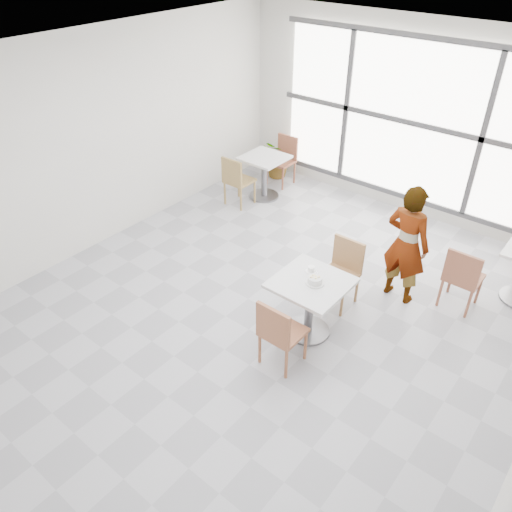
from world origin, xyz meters
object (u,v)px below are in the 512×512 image
Objects in this scene: person at (406,245)px; main_table at (310,297)px; oatmeal_bowl at (315,280)px; bg_chair_left_far at (284,157)px; bg_chair_left_near at (236,178)px; bg_chair_right_near at (462,276)px; plant_left at (279,159)px; chair_far at (343,268)px; bg_table_left at (264,171)px; chair_near at (279,331)px; coffee_cup at (311,269)px.

main_table is at bearing 73.34° from person.
oatmeal_bowl is 0.24× the size of bg_chair_left_far.
bg_chair_left_near is 1.00× the size of bg_chair_right_near.
bg_chair_right_near reaches higher than plant_left.
chair_far is at bearing 158.09° from bg_chair_left_near.
bg_chair_left_far and bg_chair_right_near have the same top height.
main_table is at bearing -43.06° from bg_table_left.
bg_chair_left_far is at bearing -93.81° from bg_chair_left_near.
bg_table_left is at bearing 136.94° from main_table.
chair_far is 0.55× the size of person.
plant_left is at bearing -53.16° from chair_near.
chair_near is (0.04, -0.65, -0.02)m from main_table.
chair_near is at bearing 137.93° from bg_chair_left_near.
main_table is 0.51× the size of person.
bg_chair_left_far reaches higher than bg_table_left.
chair_near is 0.71m from oatmeal_bowl.
chair_near is at bearing 62.39° from bg_chair_right_near.
bg_table_left is 0.86× the size of bg_chair_right_near.
oatmeal_bowl is at bearing -84.87° from chair_far.
bg_chair_left_near is (-2.72, 1.84, -0.02)m from main_table.
coffee_cup reaches higher than main_table.
chair_near is 1.00× the size of bg_chair_left_near.
bg_table_left is at bearing -12.73° from bg_chair_right_near.
person is 3.27m from bg_table_left.
chair_far and bg_chair_left_near have the same top height.
bg_chair_left_far is at bearing -54.19° from chair_near.
bg_chair_right_near is at bearing 53.41° from oatmeal_bowl.
person is 1.82× the size of bg_chair_right_near.
bg_table_left is 1.04× the size of plant_left.
bg_chair_right_near is at bearing -21.69° from bg_chair_left_far.
bg_chair_left_far is (-2.63, 3.06, -0.02)m from main_table.
main_table reaches higher than plant_left.
chair_near is at bearing 81.33° from person.
bg_chair_left_near is (-2.61, 1.68, -0.28)m from coffee_cup.
person is at bearing 19.05° from bg_chair_right_near.
chair_far reaches higher than coffee_cup.
bg_chair_left_near reaches higher than coffee_cup.
bg_table_left is at bearing -14.47° from person.
main_table is 3.28m from bg_chair_left_near.
chair_near and chair_far have the same top height.
bg_table_left is 3.84m from bg_chair_right_near.
chair_far reaches higher than plant_left.
bg_chair_right_near is at bearing 175.60° from bg_chair_left_near.
oatmeal_bowl reaches higher than plant_left.
chair_near is at bearing -87.31° from chair_far.
bg_table_left is at bearing -49.48° from chair_near.
person reaches higher than plant_left.
person is at bearing 68.45° from main_table.
coffee_cup is 0.10× the size of person.
bg_table_left is at bearing 137.63° from coffee_cup.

